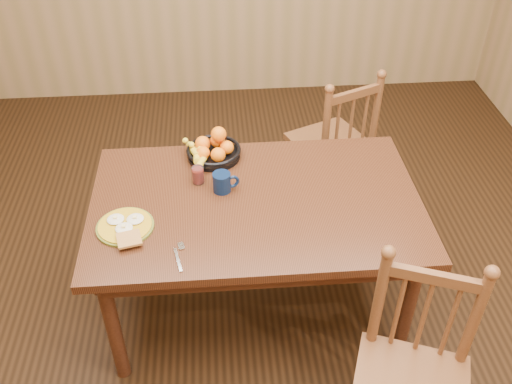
{
  "coord_description": "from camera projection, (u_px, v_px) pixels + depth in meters",
  "views": [
    {
      "loc": [
        -0.17,
        -2.13,
        2.5
      ],
      "look_at": [
        0.0,
        0.0,
        0.8
      ],
      "focal_mm": 40.0,
      "sensor_mm": 36.0,
      "label": 1
    }
  ],
  "objects": [
    {
      "name": "room",
      "position": [
        256.0,
        90.0,
        2.39
      ],
      "size": [
        4.52,
        5.02,
        2.72
      ],
      "color": "black",
      "rests_on": "ground"
    },
    {
      "name": "dining_table",
      "position": [
        256.0,
        213.0,
        2.81
      ],
      "size": [
        1.6,
        1.0,
        0.75
      ],
      "color": "black",
      "rests_on": "ground"
    },
    {
      "name": "breakfast_plate",
      "position": [
        125.0,
        226.0,
        2.59
      ],
      "size": [
        0.26,
        0.3,
        0.04
      ],
      "color": "#59601E",
      "rests_on": "dining_table"
    },
    {
      "name": "chair_near",
      "position": [
        412.0,
        378.0,
        2.3
      ],
      "size": [
        0.58,
        0.56,
        1.0
      ],
      "rotation": [
        0.0,
        0.0,
        -0.36
      ],
      "color": "#502C18",
      "rests_on": "ground"
    },
    {
      "name": "coffee_mug",
      "position": [
        223.0,
        182.0,
        2.79
      ],
      "size": [
        0.13,
        0.09,
        0.1
      ],
      "color": "#091835",
      "rests_on": "dining_table"
    },
    {
      "name": "spoon",
      "position": [
        130.0,
        225.0,
        2.61
      ],
      "size": [
        0.05,
        0.16,
        0.01
      ],
      "rotation": [
        0.0,
        0.0,
        -0.23
      ],
      "color": "silver",
      "rests_on": "dining_table"
    },
    {
      "name": "fork",
      "position": [
        179.0,
        255.0,
        2.46
      ],
      "size": [
        0.05,
        0.18,
        0.0
      ],
      "rotation": [
        0.0,
        0.0,
        0.21
      ],
      "color": "silver",
      "rests_on": "dining_table"
    },
    {
      "name": "juice_glass",
      "position": [
        198.0,
        175.0,
        2.85
      ],
      "size": [
        0.06,
        0.06,
        0.09
      ],
      "color": "silver",
      "rests_on": "dining_table"
    },
    {
      "name": "chair_far",
      "position": [
        334.0,
        143.0,
        3.64
      ],
      "size": [
        0.58,
        0.57,
        0.98
      ],
      "rotation": [
        0.0,
        0.0,
        3.56
      ],
      "color": "#502C18",
      "rests_on": "ground"
    },
    {
      "name": "fruit_bowl",
      "position": [
        213.0,
        150.0,
        3.01
      ],
      "size": [
        0.32,
        0.32,
        0.17
      ],
      "color": "black",
      "rests_on": "dining_table"
    }
  ]
}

